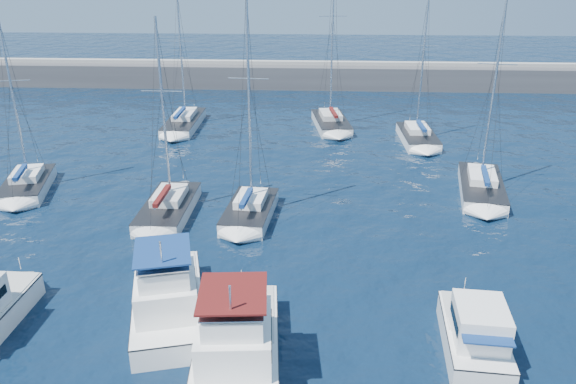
{
  "coord_description": "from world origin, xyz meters",
  "views": [
    {
      "loc": [
        4.18,
        -25.8,
        16.42
      ],
      "look_at": [
        2.46,
        6.35,
        3.0
      ],
      "focal_mm": 35.0,
      "sensor_mm": 36.0,
      "label": 1
    }
  ],
  "objects_px": {
    "motor_yacht_stbd_inner": "(237,344)",
    "sailboat_mid_b": "(169,208)",
    "motor_yacht_stbd_outer": "(475,336)",
    "sailboat_mid_e": "(481,186)",
    "sailboat_back_a": "(184,122)",
    "sailboat_mid_c": "(250,210)",
    "sailboat_back_b": "(331,122)",
    "sailboat_back_c": "(418,137)",
    "motor_yacht_port_inner": "(168,299)",
    "sailboat_mid_a": "(27,185)"
  },
  "relations": [
    {
      "from": "motor_yacht_stbd_inner",
      "to": "sailboat_mid_b",
      "type": "relative_size",
      "value": 0.63
    },
    {
      "from": "motor_yacht_stbd_inner",
      "to": "sailboat_mid_a",
      "type": "distance_m",
      "value": 26.64
    },
    {
      "from": "sailboat_mid_a",
      "to": "sailboat_back_c",
      "type": "bearing_deg",
      "value": 10.19
    },
    {
      "from": "motor_yacht_stbd_inner",
      "to": "sailboat_back_c",
      "type": "height_order",
      "value": "sailboat_back_c"
    },
    {
      "from": "motor_yacht_stbd_inner",
      "to": "motor_yacht_stbd_outer",
      "type": "distance_m",
      "value": 10.55
    },
    {
      "from": "motor_yacht_port_inner",
      "to": "motor_yacht_stbd_inner",
      "type": "distance_m",
      "value": 5.01
    },
    {
      "from": "sailboat_back_a",
      "to": "sailboat_back_c",
      "type": "distance_m",
      "value": 24.04
    },
    {
      "from": "motor_yacht_port_inner",
      "to": "sailboat_back_a",
      "type": "height_order",
      "value": "sailboat_back_a"
    },
    {
      "from": "motor_yacht_port_inner",
      "to": "sailboat_back_a",
      "type": "xyz_separation_m",
      "value": [
        -6.92,
        33.83,
        -0.63
      ]
    },
    {
      "from": "sailboat_mid_c",
      "to": "sailboat_back_c",
      "type": "xyz_separation_m",
      "value": [
        14.18,
        18.04,
        -0.03
      ]
    },
    {
      "from": "sailboat_mid_b",
      "to": "motor_yacht_port_inner",
      "type": "bearing_deg",
      "value": -75.59
    },
    {
      "from": "sailboat_mid_c",
      "to": "sailboat_back_c",
      "type": "distance_m",
      "value": 22.95
    },
    {
      "from": "motor_yacht_stbd_outer",
      "to": "sailboat_mid_b",
      "type": "height_order",
      "value": "sailboat_mid_b"
    },
    {
      "from": "sailboat_mid_e",
      "to": "sailboat_back_a",
      "type": "xyz_separation_m",
      "value": [
        -26.48,
        16.66,
        -0.02
      ]
    },
    {
      "from": "sailboat_mid_a",
      "to": "sailboat_mid_c",
      "type": "distance_m",
      "value": 17.92
    },
    {
      "from": "sailboat_mid_b",
      "to": "sailboat_mid_e",
      "type": "relative_size",
      "value": 0.88
    },
    {
      "from": "sailboat_mid_e",
      "to": "sailboat_back_a",
      "type": "bearing_deg",
      "value": 158.22
    },
    {
      "from": "motor_yacht_stbd_inner",
      "to": "sailboat_mid_b",
      "type": "height_order",
      "value": "sailboat_mid_b"
    },
    {
      "from": "motor_yacht_port_inner",
      "to": "sailboat_mid_e",
      "type": "distance_m",
      "value": 26.04
    },
    {
      "from": "sailboat_mid_a",
      "to": "sailboat_back_a",
      "type": "bearing_deg",
      "value": 52.31
    },
    {
      "from": "sailboat_mid_a",
      "to": "sailboat_back_c",
      "type": "distance_m",
      "value": 34.73
    },
    {
      "from": "motor_yacht_stbd_outer",
      "to": "sailboat_back_a",
      "type": "distance_m",
      "value": 41.51
    },
    {
      "from": "sailboat_mid_b",
      "to": "motor_yacht_stbd_inner",
      "type": "bearing_deg",
      "value": -65.65
    },
    {
      "from": "sailboat_back_a",
      "to": "sailboat_mid_a",
      "type": "bearing_deg",
      "value": -114.37
    },
    {
      "from": "motor_yacht_port_inner",
      "to": "sailboat_back_a",
      "type": "distance_m",
      "value": 34.54
    },
    {
      "from": "sailboat_back_c",
      "to": "motor_yacht_stbd_outer",
      "type": "bearing_deg",
      "value": -96.26
    },
    {
      "from": "motor_yacht_stbd_outer",
      "to": "sailboat_mid_b",
      "type": "distance_m",
      "value": 22.26
    },
    {
      "from": "sailboat_mid_a",
      "to": "sailboat_mid_c",
      "type": "bearing_deg",
      "value": -26.31
    },
    {
      "from": "sailboat_back_b",
      "to": "sailboat_back_c",
      "type": "distance_m",
      "value": 9.47
    },
    {
      "from": "motor_yacht_stbd_outer",
      "to": "sailboat_mid_c",
      "type": "distance_m",
      "value": 18.02
    },
    {
      "from": "motor_yacht_stbd_outer",
      "to": "sailboat_back_b",
      "type": "relative_size",
      "value": 0.33
    },
    {
      "from": "motor_yacht_port_inner",
      "to": "sailboat_back_c",
      "type": "height_order",
      "value": "sailboat_back_c"
    },
    {
      "from": "sailboat_mid_c",
      "to": "sailboat_back_a",
      "type": "xyz_separation_m",
      "value": [
        -9.55,
        21.95,
        -0.05
      ]
    },
    {
      "from": "motor_yacht_port_inner",
      "to": "motor_yacht_stbd_outer",
      "type": "height_order",
      "value": "motor_yacht_port_inner"
    },
    {
      "from": "sailboat_mid_c",
      "to": "sailboat_back_b",
      "type": "height_order",
      "value": "sailboat_back_b"
    },
    {
      "from": "sailboat_mid_b",
      "to": "sailboat_back_b",
      "type": "xyz_separation_m",
      "value": [
        11.59,
        22.43,
        0.05
      ]
    },
    {
      "from": "motor_yacht_stbd_inner",
      "to": "motor_yacht_stbd_outer",
      "type": "xyz_separation_m",
      "value": [
        10.45,
        1.39,
        -0.19
      ]
    },
    {
      "from": "motor_yacht_stbd_inner",
      "to": "sailboat_mid_b",
      "type": "xyz_separation_m",
      "value": [
        -6.87,
        15.35,
        -0.62
      ]
    },
    {
      "from": "motor_yacht_stbd_inner",
      "to": "sailboat_mid_c",
      "type": "bearing_deg",
      "value": 89.67
    },
    {
      "from": "motor_yacht_stbd_inner",
      "to": "sailboat_back_c",
      "type": "distance_m",
      "value": 35.63
    },
    {
      "from": "sailboat_mid_c",
      "to": "sailboat_back_b",
      "type": "bearing_deg",
      "value": 80.32
    },
    {
      "from": "sailboat_mid_b",
      "to": "sailboat_back_a",
      "type": "distance_m",
      "value": 22.07
    },
    {
      "from": "motor_yacht_stbd_inner",
      "to": "sailboat_back_a",
      "type": "xyz_separation_m",
      "value": [
        -10.73,
        37.08,
        -0.63
      ]
    },
    {
      "from": "motor_yacht_stbd_outer",
      "to": "sailboat_mid_a",
      "type": "xyz_separation_m",
      "value": [
        -29.15,
        17.58,
        -0.43
      ]
    },
    {
      "from": "motor_yacht_stbd_inner",
      "to": "sailboat_mid_c",
      "type": "xyz_separation_m",
      "value": [
        -1.19,
        15.13,
        -0.58
      ]
    },
    {
      "from": "motor_yacht_port_inner",
      "to": "sailboat_mid_c",
      "type": "xyz_separation_m",
      "value": [
        2.62,
        11.89,
        -0.58
      ]
    },
    {
      "from": "sailboat_mid_c",
      "to": "sailboat_back_b",
      "type": "xyz_separation_m",
      "value": [
        5.91,
        22.65,
        0.01
      ]
    },
    {
      "from": "motor_yacht_stbd_outer",
      "to": "sailboat_mid_b",
      "type": "xyz_separation_m",
      "value": [
        -17.33,
        13.97,
        -0.43
      ]
    },
    {
      "from": "sailboat_mid_c",
      "to": "sailboat_mid_b",
      "type": "bearing_deg",
      "value": -177.28
    },
    {
      "from": "motor_yacht_port_inner",
      "to": "motor_yacht_stbd_inner",
      "type": "bearing_deg",
      "value": -54.96
    }
  ]
}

